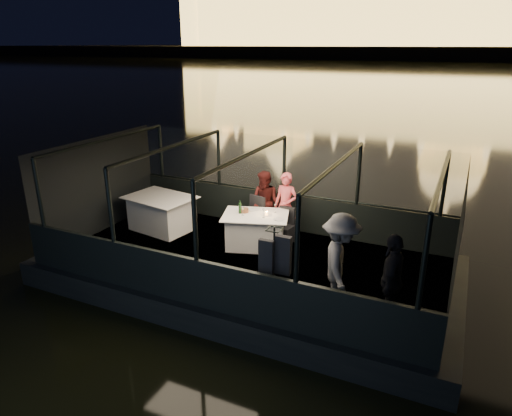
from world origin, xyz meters
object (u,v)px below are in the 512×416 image
at_px(coat_stand, 274,267).
at_px(person_man_maroon, 265,203).
at_px(wine_bottle, 240,207).
at_px(passenger_stripe, 340,265).
at_px(chair_port_right, 284,224).
at_px(passenger_dark, 392,277).
at_px(dining_table_aft, 161,215).
at_px(dining_table_central, 256,230).
at_px(person_woman_coral, 286,207).
at_px(chair_port_left, 254,220).

distance_m(coat_stand, person_man_maroon, 3.59).
bearing_deg(wine_bottle, passenger_stripe, -31.67).
relative_size(chair_port_right, passenger_stripe, 0.46).
bearing_deg(passenger_dark, coat_stand, -70.81).
distance_m(dining_table_aft, passenger_stripe, 5.23).
distance_m(person_man_maroon, passenger_stripe, 3.62).
xyz_separation_m(dining_table_central, chair_port_right, (0.51, 0.47, 0.06)).
bearing_deg(wine_bottle, person_woman_coral, 47.64).
bearing_deg(person_woman_coral, dining_table_aft, -158.10).
distance_m(chair_port_right, person_man_maroon, 0.79).
bearing_deg(wine_bottle, coat_stand, -52.17).
height_order(person_man_maroon, passenger_dark, passenger_dark).
relative_size(chair_port_left, coat_stand, 0.60).
height_order(dining_table_aft, person_man_maroon, person_man_maroon).
relative_size(dining_table_central, dining_table_aft, 0.90).
height_order(chair_port_right, passenger_dark, passenger_dark).
bearing_deg(dining_table_central, dining_table_aft, -178.15).
bearing_deg(passenger_dark, person_man_maroon, -126.12).
xyz_separation_m(dining_table_central, chair_port_left, (-0.26, 0.45, 0.06)).
bearing_deg(chair_port_left, dining_table_aft, -151.30).
bearing_deg(dining_table_central, person_woman_coral, 62.15).
relative_size(coat_stand, passenger_stripe, 0.91).
xyz_separation_m(coat_stand, person_woman_coral, (-1.03, 3.17, -0.15)).
bearing_deg(chair_port_left, dining_table_central, -44.83).
relative_size(dining_table_central, person_man_maroon, 0.94).
xyz_separation_m(person_woman_coral, person_man_maroon, (-0.54, 0.05, 0.00)).
bearing_deg(passenger_stripe, wine_bottle, 41.43).
relative_size(chair_port_left, person_woman_coral, 0.61).
bearing_deg(passenger_dark, dining_table_central, -117.24).
xyz_separation_m(person_man_maroon, wine_bottle, (-0.23, -0.89, 0.17)).
distance_m(dining_table_central, dining_table_aft, 2.53).
relative_size(coat_stand, person_man_maroon, 1.05).
xyz_separation_m(person_man_maroon, passenger_stripe, (2.52, -2.59, 0.10)).
relative_size(chair_port_right, person_man_maroon, 0.53).
xyz_separation_m(chair_port_left, passenger_dark, (3.52, -2.27, 0.40)).
bearing_deg(chair_port_left, passenger_stripe, -24.24).
bearing_deg(chair_port_right, person_man_maroon, 157.88).
relative_size(dining_table_central, passenger_dark, 0.91).
distance_m(passenger_stripe, wine_bottle, 3.24).
bearing_deg(coat_stand, person_man_maroon, 116.10).
xyz_separation_m(coat_stand, wine_bottle, (-1.81, 2.33, 0.02)).
height_order(dining_table_aft, passenger_dark, passenger_dark).
xyz_separation_m(person_woman_coral, passenger_dark, (2.85, -2.61, 0.10)).
bearing_deg(passenger_stripe, dining_table_aft, 54.30).
xyz_separation_m(chair_port_right, wine_bottle, (-0.87, -0.53, 0.47)).
xyz_separation_m(dining_table_central, passenger_stripe, (2.40, -1.76, 0.47)).
bearing_deg(dining_table_central, person_man_maroon, 98.68).
relative_size(chair_port_right, coat_stand, 0.51).
height_order(person_man_maroon, passenger_stripe, passenger_stripe).
xyz_separation_m(person_woman_coral, passenger_stripe, (1.98, -2.54, 0.10)).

